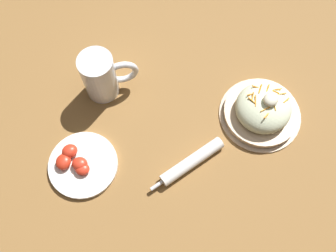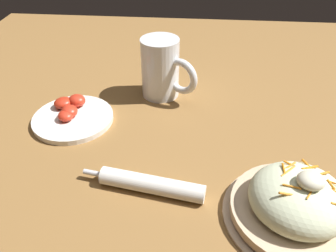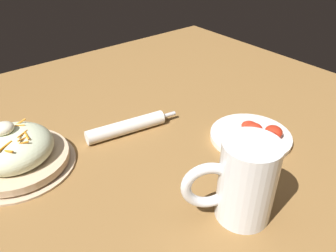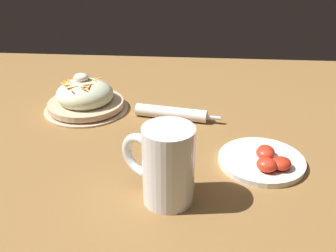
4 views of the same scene
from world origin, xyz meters
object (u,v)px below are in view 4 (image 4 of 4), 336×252
(beer_mug, at_px, (167,168))
(napkin_roll, at_px, (172,113))
(tomato_plate, at_px, (264,160))
(salad_plate, at_px, (85,98))

(beer_mug, relative_size, napkin_roll, 0.66)
(napkin_roll, bearing_deg, tomato_plate, 135.94)
(tomato_plate, bearing_deg, napkin_roll, -44.06)
(salad_plate, relative_size, tomato_plate, 1.25)
(salad_plate, distance_m, beer_mug, 0.44)
(salad_plate, relative_size, beer_mug, 1.53)
(salad_plate, bearing_deg, tomato_plate, 151.87)
(beer_mug, relative_size, tomato_plate, 0.81)
(salad_plate, xyz_separation_m, tomato_plate, (-0.44, 0.24, -0.02))
(salad_plate, xyz_separation_m, napkin_roll, (-0.24, 0.04, -0.02))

